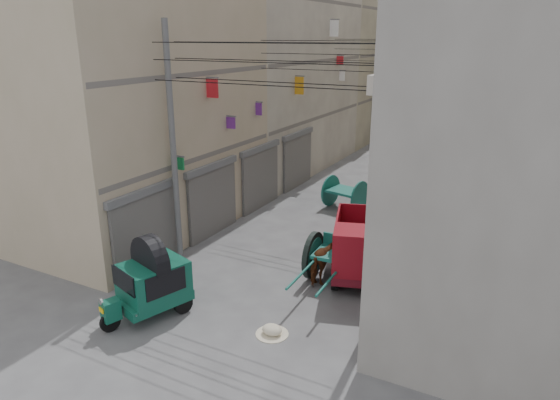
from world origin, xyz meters
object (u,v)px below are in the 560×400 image
Objects in this scene: tonga_cart at (334,258)px; second_cart at (345,193)px; feed_sack at (272,330)px; mini_truck at (360,252)px; distant_car_grey at (463,142)px; distant_car_white at (404,141)px; auto_rickshaw at (152,280)px; horse at (331,259)px; distant_car_green at (450,115)px.

tonga_cart is 1.83× the size of second_cart.
mini_truck is at bearing 76.57° from feed_sack.
mini_truck is (0.68, 0.49, 0.18)m from tonga_cart.
distant_car_grey is (2.81, 15.03, -0.13)m from second_cart.
tonga_cart is 6.33× the size of feed_sack.
feed_sack is at bearing -121.31° from mini_truck.
distant_car_white is at bearing 96.65° from feed_sack.
auto_rickshaw is 6.43m from mini_truck.
feed_sack is at bearing 28.85° from auto_rickshaw.
horse reaches higher than feed_sack.
tonga_cart is 3.62m from feed_sack.
second_cart is 0.49× the size of distant_car_grey.
tonga_cart reaches higher than horse.
mini_truck is 0.89× the size of distant_car_green.
tonga_cart is 0.96× the size of distant_car_white.
auto_rickshaw is 5.62m from tonga_cart.
mini_truck reaches higher than feed_sack.
horse reaches higher than second_cart.
auto_rickshaw is 24.42m from distant_car_white.
feed_sack is 0.14× the size of distant_car_grey.
distant_car_white is (-2.94, 20.18, -0.14)m from horse.
tonga_cart is at bearing -60.17° from second_cart.
mini_truck is at bearing -87.25° from distant_car_grey.
auto_rickshaw is 5.57m from horse.
mini_truck is (4.42, 4.68, -0.08)m from auto_rickshaw.
tonga_cart is 0.87× the size of mini_truck.
horse is at bearing 97.77° from distant_car_white.
auto_rickshaw reaches higher than feed_sack.
distant_car_green is (-2.36, 33.89, -0.10)m from horse.
second_cart is at bearing -65.18° from horse.
auto_rickshaw is at bearing -96.94° from distant_car_grey.
horse is (-0.79, -0.45, -0.23)m from mini_truck.
distant_car_white is (-0.83, 13.43, -0.16)m from second_cart.
horse reaches higher than distant_car_grey.
horse reaches higher than distant_car_white.
feed_sack is 3.63m from horse.
distant_car_white is at bearing 103.62° from distant_car_green.
auto_rickshaw is 1.40× the size of second_cart.
tonga_cart is 21.82m from distant_car_grey.
mini_truck reaches higher than second_cart.
second_cart is 27.14m from distant_car_green.
distant_car_grey is (0.59, 21.81, -0.17)m from tonga_cart.
second_cart is 10.52m from feed_sack.
distant_car_green is (-0.26, 27.14, -0.13)m from second_cart.
auto_rickshaw is 0.67× the size of mini_truck.
second_cart is (-2.22, 6.78, -0.03)m from tonga_cart.
mini_truck is at bearing 100.20° from distant_car_white.
horse reaches higher than distant_car_green.
distant_car_white is 0.81× the size of distant_car_green.
distant_car_green reaches higher than distant_car_white.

